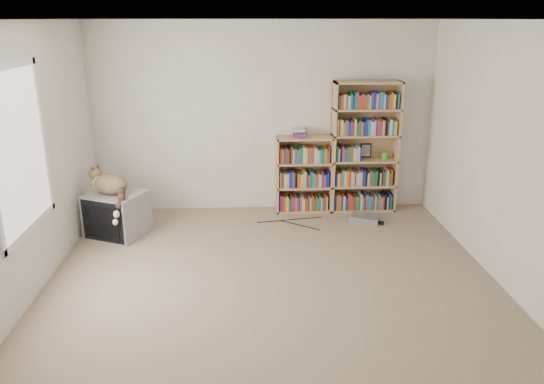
{
  "coord_description": "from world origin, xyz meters",
  "views": [
    {
      "loc": [
        -0.25,
        -4.47,
        2.51
      ],
      "look_at": [
        0.04,
        1.0,
        0.71
      ],
      "focal_mm": 35.0,
      "sensor_mm": 36.0,
      "label": 1
    }
  ],
  "objects_px": {
    "crt_tv": "(117,214)",
    "bookcase_short": "(304,177)",
    "cat": "(111,188)",
    "dvd_player": "(365,218)",
    "bookcase_tall": "(364,150)"
  },
  "relations": [
    {
      "from": "crt_tv",
      "to": "bookcase_short",
      "type": "bearing_deg",
      "value": 41.87
    },
    {
      "from": "cat",
      "to": "dvd_player",
      "type": "height_order",
      "value": "cat"
    },
    {
      "from": "crt_tv",
      "to": "dvd_player",
      "type": "xyz_separation_m",
      "value": [
        3.09,
        0.28,
        -0.22
      ]
    },
    {
      "from": "bookcase_tall",
      "to": "dvd_player",
      "type": "xyz_separation_m",
      "value": [
        -0.05,
        -0.48,
        -0.79
      ]
    },
    {
      "from": "crt_tv",
      "to": "cat",
      "type": "bearing_deg",
      "value": -79.98
    },
    {
      "from": "bookcase_tall",
      "to": "bookcase_short",
      "type": "distance_m",
      "value": 0.88
    },
    {
      "from": "bookcase_tall",
      "to": "cat",
      "type": "bearing_deg",
      "value": -164.99
    },
    {
      "from": "cat",
      "to": "crt_tv",
      "type": "bearing_deg",
      "value": 104.17
    },
    {
      "from": "crt_tv",
      "to": "bookcase_short",
      "type": "distance_m",
      "value": 2.46
    },
    {
      "from": "crt_tv",
      "to": "cat",
      "type": "height_order",
      "value": "cat"
    },
    {
      "from": "cat",
      "to": "dvd_player",
      "type": "distance_m",
      "value": 3.19
    },
    {
      "from": "bookcase_tall",
      "to": "dvd_player",
      "type": "bearing_deg",
      "value": -95.95
    },
    {
      "from": "dvd_player",
      "to": "cat",
      "type": "bearing_deg",
      "value": -148.58
    },
    {
      "from": "cat",
      "to": "bookcase_short",
      "type": "bearing_deg",
      "value": 47.75
    },
    {
      "from": "bookcase_tall",
      "to": "dvd_player",
      "type": "height_order",
      "value": "bookcase_tall"
    }
  ]
}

